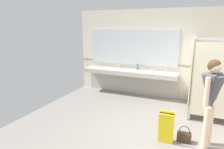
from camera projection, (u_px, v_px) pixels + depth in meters
ground_plane at (163, 144)px, 3.96m from camera, size 6.80×6.04×0.10m
wall_back at (181, 55)px, 6.11m from camera, size 6.80×0.12×2.74m
wall_back_tile_band at (180, 65)px, 6.13m from camera, size 6.80×0.01×0.06m
vanity_counter at (130, 76)px, 6.64m from camera, size 3.05×0.54×0.94m
mirror_panel at (132, 47)px, 6.59m from camera, size 2.95×0.02×1.14m
person_standing at (212, 93)px, 3.57m from camera, size 0.52×0.54×1.66m
handbag at (184, 137)px, 3.94m from camera, size 0.26×0.13×0.33m
soap_dispenser at (137, 67)px, 6.55m from camera, size 0.07×0.07×0.19m
paper_cup at (152, 71)px, 6.19m from camera, size 0.07×0.07×0.09m
wet_floor_sign at (166, 127)px, 3.85m from camera, size 0.28×0.19×0.63m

